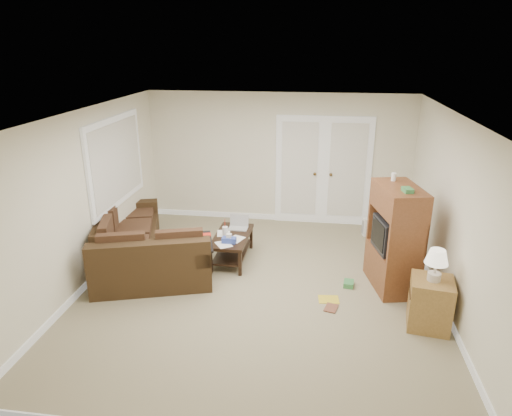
# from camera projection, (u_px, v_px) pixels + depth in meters

# --- Properties ---
(floor) EXTENTS (5.50, 5.50, 0.00)m
(floor) POSITION_uv_depth(u_px,v_px,m) (260.00, 288.00, 6.60)
(floor) COLOR gray
(floor) RESTS_ON ground
(ceiling) EXTENTS (5.00, 5.50, 0.02)m
(ceiling) POSITION_uv_depth(u_px,v_px,m) (261.00, 114.00, 5.74)
(ceiling) COLOR white
(ceiling) RESTS_ON wall_back
(wall_left) EXTENTS (0.02, 5.50, 2.50)m
(wall_left) POSITION_uv_depth(u_px,v_px,m) (86.00, 199.00, 6.49)
(wall_left) COLOR #EDE7CD
(wall_left) RESTS_ON floor
(wall_right) EXTENTS (0.02, 5.50, 2.50)m
(wall_right) POSITION_uv_depth(u_px,v_px,m) (453.00, 216.00, 5.85)
(wall_right) COLOR #EDE7CD
(wall_right) RESTS_ON floor
(wall_back) EXTENTS (5.00, 0.02, 2.50)m
(wall_back) POSITION_uv_depth(u_px,v_px,m) (279.00, 159.00, 8.73)
(wall_back) COLOR #EDE7CD
(wall_back) RESTS_ON floor
(wall_front) EXTENTS (5.00, 0.02, 2.50)m
(wall_front) POSITION_uv_depth(u_px,v_px,m) (215.00, 324.00, 3.61)
(wall_front) COLOR #EDE7CD
(wall_front) RESTS_ON floor
(baseboards) EXTENTS (5.00, 5.50, 0.10)m
(baseboards) POSITION_uv_depth(u_px,v_px,m) (260.00, 285.00, 6.58)
(baseboards) COLOR silver
(baseboards) RESTS_ON floor
(french_doors) EXTENTS (1.80, 0.05, 2.13)m
(french_doors) POSITION_uv_depth(u_px,v_px,m) (323.00, 172.00, 8.66)
(french_doors) COLOR silver
(french_doors) RESTS_ON floor
(window_left) EXTENTS (0.05, 1.92, 1.42)m
(window_left) POSITION_uv_depth(u_px,v_px,m) (116.00, 162.00, 7.32)
(window_left) COLOR silver
(window_left) RESTS_ON wall_left
(sectional_sofa) EXTENTS (2.39, 2.71, 0.80)m
(sectional_sofa) POSITION_uv_depth(u_px,v_px,m) (138.00, 248.00, 7.16)
(sectional_sofa) COLOR #3B2916
(sectional_sofa) RESTS_ON floor
(coffee_table) EXTENTS (0.56, 1.09, 0.73)m
(coffee_table) POSITION_uv_depth(u_px,v_px,m) (232.00, 246.00, 7.39)
(coffee_table) COLOR black
(coffee_table) RESTS_ON floor
(tv_armoire) EXTENTS (0.70, 1.03, 1.63)m
(tv_armoire) POSITION_uv_depth(u_px,v_px,m) (395.00, 237.00, 6.42)
(tv_armoire) COLOR brown
(tv_armoire) RESTS_ON floor
(side_cabinet) EXTENTS (0.57, 0.57, 1.05)m
(side_cabinet) POSITION_uv_depth(u_px,v_px,m) (431.00, 299.00, 5.60)
(side_cabinet) COLOR olive
(side_cabinet) RESTS_ON floor
(space_heater) EXTENTS (0.16, 0.14, 0.33)m
(space_heater) POSITION_uv_depth(u_px,v_px,m) (367.00, 227.00, 8.35)
(space_heater) COLOR white
(space_heater) RESTS_ON floor
(floor_magazine) EXTENTS (0.30, 0.24, 0.01)m
(floor_magazine) POSITION_uv_depth(u_px,v_px,m) (329.00, 299.00, 6.31)
(floor_magazine) COLOR gold
(floor_magazine) RESTS_ON floor
(floor_greenbox) EXTENTS (0.16, 0.20, 0.08)m
(floor_greenbox) POSITION_uv_depth(u_px,v_px,m) (349.00, 284.00, 6.65)
(floor_greenbox) COLOR #3C8444
(floor_greenbox) RESTS_ON floor
(floor_book) EXTENTS (0.21, 0.25, 0.02)m
(floor_book) POSITION_uv_depth(u_px,v_px,m) (325.00, 307.00, 6.12)
(floor_book) COLOR brown
(floor_book) RESTS_ON floor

